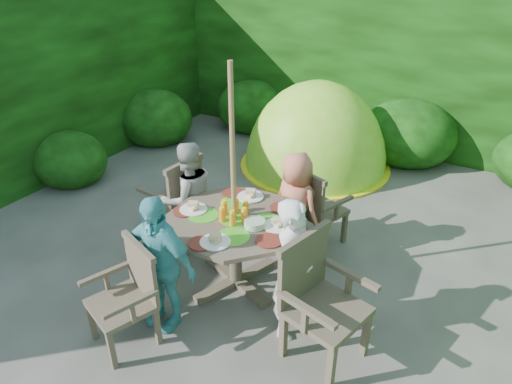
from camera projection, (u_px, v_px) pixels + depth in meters
The scene contains 13 objects.
ground at pixel (270, 257), 4.96m from camera, with size 60.00×60.00×0.00m, color #484540.
hedge_enclosure at pixel (326, 112), 5.38m from camera, with size 9.00×9.00×2.50m.
patio_table at pixel (235, 229), 4.27m from camera, with size 1.68×1.68×0.91m.
parasol_pole at pixel (233, 186), 4.06m from camera, with size 0.04×0.04×2.20m, color olive.
garden_chair_right at pixel (318, 298), 3.58m from camera, with size 0.68×0.73×1.02m.
garden_chair_left at pixel (177, 197), 5.09m from camera, with size 0.55×0.61×0.95m.
garden_chair_back at pixel (315, 206), 4.97m from camera, with size 0.67×0.63×0.89m.
garden_chair_front at pixel (128, 294), 3.74m from camera, with size 0.65×0.61×0.87m.
child_right at pixel (294, 270), 3.73m from camera, with size 0.47×0.31×1.29m, color silver.
child_left at pixel (189, 198), 4.82m from camera, with size 0.61×0.48×1.26m, color #A4A59F.
child_back at pixel (296, 206), 4.75m from camera, with size 0.58×0.38×1.18m, color #D77258.
child_front at pixel (159, 263), 3.83m from camera, with size 0.75×0.31×1.27m, color #4BA8B1.
dome_tent at pixel (314, 166), 7.01m from camera, with size 2.27×2.27×2.60m.
Camera 1 is at (1.89, -3.56, 2.98)m, focal length 32.00 mm.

